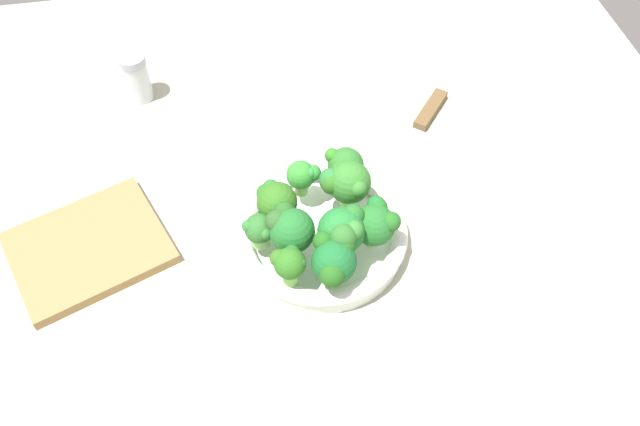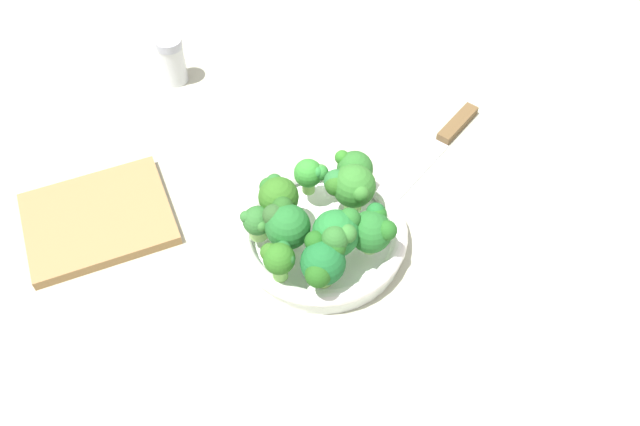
{
  "view_description": "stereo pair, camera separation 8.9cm",
  "coord_description": "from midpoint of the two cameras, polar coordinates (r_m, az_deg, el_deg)",
  "views": [
    {
      "loc": [
        9.98,
        57.92,
        76.76
      ],
      "look_at": [
        0.23,
        3.34,
        7.1
      ],
      "focal_mm": 37.16,
      "sensor_mm": 36.0,
      "label": 1
    },
    {
      "loc": [
        1.13,
        58.78,
        76.76
      ],
      "look_at": [
        0.23,
        3.34,
        7.1
      ],
      "focal_mm": 37.16,
      "sensor_mm": 36.0,
      "label": 2
    }
  ],
  "objects": [
    {
      "name": "broccoli_floret_9",
      "position": [
        0.88,
        -8.14,
        -1.65
      ],
      "size": [
        4.31,
        4.09,
        5.19
      ],
      "color": "#8FCA66",
      "rests_on": "bowl"
    },
    {
      "name": "broccoli_floret_1",
      "position": [
        0.89,
        -6.69,
        0.8
      ],
      "size": [
        5.51,
        5.52,
        7.34
      ],
      "color": "#85BD62",
      "rests_on": "bowl"
    },
    {
      "name": "pepper_shaker",
      "position": [
        1.18,
        -17.67,
        10.97
      ],
      "size": [
        4.44,
        4.44,
        8.63
      ],
      "color": "silver",
      "rests_on": "ground_plane"
    },
    {
      "name": "broccoli_floret_0",
      "position": [
        0.87,
        1.92,
        -0.99
      ],
      "size": [
        6.12,
        6.26,
        6.54
      ],
      "color": "#98CE72",
      "rests_on": "bowl"
    },
    {
      "name": "broccoli_floret_8",
      "position": [
        0.83,
        -5.73,
        -4.51
      ],
      "size": [
        4.5,
        4.47,
        6.04
      ],
      "color": "#76C354",
      "rests_on": "bowl"
    },
    {
      "name": "broccoli_floret_4",
      "position": [
        0.86,
        -5.56,
        -1.51
      ],
      "size": [
        6.31,
        6.57,
        7.13
      ],
      "color": "#93C861",
      "rests_on": "bowl"
    },
    {
      "name": "ground_plane",
      "position": [
        0.98,
        -2.82,
        -1.69
      ],
      "size": [
        130.0,
        130.0,
        2.5
      ],
      "primitive_type": "cube",
      "color": "#A9AD95"
    },
    {
      "name": "broccoli_floret_3",
      "position": [
        0.94,
        -0.59,
        3.88
      ],
      "size": [
        5.43,
        5.36,
        6.1
      ],
      "color": "#80B059",
      "rests_on": "bowl"
    },
    {
      "name": "broccoli_floret_7",
      "position": [
        0.85,
        -1.01,
        -1.75
      ],
      "size": [
        6.4,
        6.87,
        7.82
      ],
      "color": "#89C15E",
      "rests_on": "bowl"
    },
    {
      "name": "broccoli_floret_6",
      "position": [
        0.93,
        -4.21,
        3.07
      ],
      "size": [
        4.54,
        4.08,
        5.78
      ],
      "color": "#84BE55",
      "rests_on": "bowl"
    },
    {
      "name": "knife",
      "position": [
        1.1,
        6.23,
        7.15
      ],
      "size": [
        18.62,
        22.17,
        1.5
      ],
      "color": "silver",
      "rests_on": "ground_plane"
    },
    {
      "name": "broccoli_floret_2",
      "position": [
        0.9,
        -0.57,
        2.31
      ],
      "size": [
        7.16,
        6.03,
        7.64
      ],
      "color": "#87CD5C",
      "rests_on": "bowl"
    },
    {
      "name": "cutting_board",
      "position": [
        1.0,
        -21.72,
        -2.98
      ],
      "size": [
        25.37,
        23.44,
        1.6
      ],
      "primitive_type": "cube",
      "rotation": [
        0.0,
        0.0,
        0.38
      ],
      "color": "#9C7445",
      "rests_on": "ground_plane"
    },
    {
      "name": "broccoli_floret_5",
      "position": [
        0.83,
        -2.13,
        -4.41
      ],
      "size": [
        6.3,
        7.3,
        6.82
      ],
      "color": "#87C05E",
      "rests_on": "bowl"
    },
    {
      "name": "bowl",
      "position": [
        0.93,
        -2.74,
        -2.1
      ],
      "size": [
        24.11,
        24.11,
        4.1
      ],
      "color": "white",
      "rests_on": "ground_plane"
    }
  ]
}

